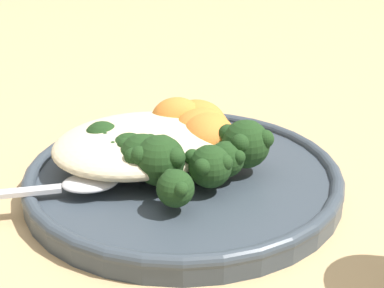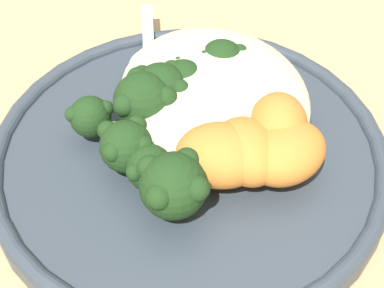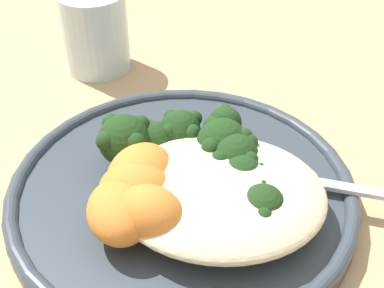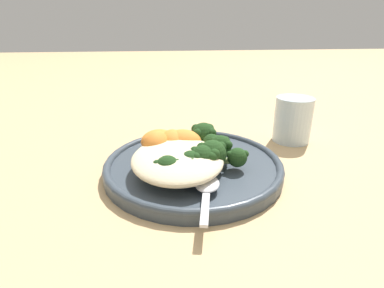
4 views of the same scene
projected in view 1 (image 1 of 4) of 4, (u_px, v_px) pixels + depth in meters
The scene contains 16 objects.
ground_plane at pixel (183, 180), 0.49m from camera, with size 4.00×4.00×0.00m, color tan.
plate at pixel (183, 176), 0.47m from camera, with size 0.28×0.28×0.02m.
quinoa_mound at pixel (141, 143), 0.47m from camera, with size 0.15×0.13×0.03m, color beige.
broccoli_stalk_0 at pixel (120, 143), 0.47m from camera, with size 0.10×0.05×0.03m.
broccoli_stalk_1 at pixel (137, 152), 0.45m from camera, with size 0.09×0.04×0.03m.
broccoli_stalk_2 at pixel (148, 155), 0.44m from camera, with size 0.08×0.06×0.04m.
broccoli_stalk_3 at pixel (163, 159), 0.43m from camera, with size 0.07×0.08×0.04m.
broccoli_stalk_4 at pixel (177, 180), 0.42m from camera, with size 0.06×0.11×0.03m.
broccoli_stalk_5 at pixel (203, 162), 0.43m from camera, with size 0.03×0.09×0.03m.
broccoli_stalk_6 at pixel (215, 156), 0.45m from camera, with size 0.04×0.08×0.03m.
broccoli_stalk_7 at pixel (232, 144), 0.46m from camera, with size 0.09×0.09×0.04m.
sweet_potato_chunk_0 at pixel (199, 119), 0.52m from camera, with size 0.06×0.05×0.04m, color orange.
sweet_potato_chunk_1 at pixel (177, 119), 0.51m from camera, with size 0.05×0.04×0.04m, color orange.
sweet_potato_chunk_2 at pixel (202, 128), 0.49m from camera, with size 0.05×0.04×0.04m, color orange.
sweet_potato_chunk_3 at pixel (206, 133), 0.48m from camera, with size 0.06×0.05×0.04m, color orange.
spoon at pixel (81, 184), 0.42m from camera, with size 0.11×0.04×0.01m.
Camera 1 is at (-0.16, -0.40, 0.23)m, focal length 50.00 mm.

